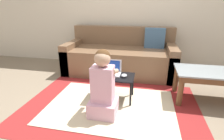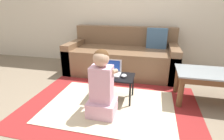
{
  "view_description": "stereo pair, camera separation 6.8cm",
  "coord_description": "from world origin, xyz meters",
  "px_view_note": "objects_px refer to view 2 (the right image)",
  "views": [
    {
      "loc": [
        0.47,
        -1.97,
        1.2
      ],
      "look_at": [
        0.03,
        0.16,
        0.4
      ],
      "focal_mm": 28.0,
      "sensor_mm": 36.0,
      "label": 1
    },
    {
      "loc": [
        0.54,
        -1.95,
        1.2
      ],
      "look_at": [
        0.03,
        0.16,
        0.4
      ],
      "focal_mm": 28.0,
      "sensor_mm": 36.0,
      "label": 2
    }
  ],
  "objects_px": {
    "laptop": "(109,72)",
    "couch": "(122,57)",
    "computer_mouse": "(124,76)",
    "laptop_desk": "(113,79)",
    "person_seated": "(102,87)"
  },
  "relations": [
    {
      "from": "person_seated",
      "to": "computer_mouse",
      "type": "bearing_deg",
      "value": 64.55
    },
    {
      "from": "computer_mouse",
      "to": "couch",
      "type": "bearing_deg",
      "value": 101.15
    },
    {
      "from": "laptop_desk",
      "to": "computer_mouse",
      "type": "bearing_deg",
      "value": -2.95
    },
    {
      "from": "laptop_desk",
      "to": "laptop",
      "type": "distance_m",
      "value": 0.11
    },
    {
      "from": "computer_mouse",
      "to": "laptop_desk",
      "type": "bearing_deg",
      "value": 177.05
    },
    {
      "from": "laptop",
      "to": "couch",
      "type": "bearing_deg",
      "value": 90.56
    },
    {
      "from": "laptop",
      "to": "computer_mouse",
      "type": "distance_m",
      "value": 0.21
    },
    {
      "from": "couch",
      "to": "computer_mouse",
      "type": "relative_size",
      "value": 21.04
    },
    {
      "from": "couch",
      "to": "laptop_desk",
      "type": "relative_size",
      "value": 3.7
    },
    {
      "from": "laptop_desk",
      "to": "laptop",
      "type": "relative_size",
      "value": 1.81
    },
    {
      "from": "laptop_desk",
      "to": "couch",
      "type": "bearing_deg",
      "value": 94.1
    },
    {
      "from": "laptop_desk",
      "to": "person_seated",
      "type": "distance_m",
      "value": 0.39
    },
    {
      "from": "couch",
      "to": "computer_mouse",
      "type": "bearing_deg",
      "value": -78.85
    },
    {
      "from": "couch",
      "to": "laptop",
      "type": "bearing_deg",
      "value": -89.44
    },
    {
      "from": "person_seated",
      "to": "laptop",
      "type": "bearing_deg",
      "value": 93.34
    }
  ]
}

